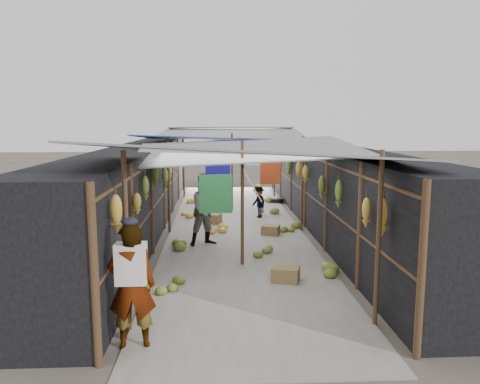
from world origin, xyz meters
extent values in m
plane|color=#6B6356|center=(0.00, 0.00, 0.00)|extent=(80.00, 80.00, 0.00)
cube|color=#9E998E|center=(0.00, 6.50, 0.01)|extent=(3.60, 16.00, 0.02)
cube|color=black|center=(-2.70, 6.50, 1.15)|extent=(1.40, 15.00, 2.30)
cube|color=black|center=(2.70, 6.50, 1.15)|extent=(1.40, 15.00, 2.30)
cube|color=#93764B|center=(0.90, 5.55, 0.13)|extent=(0.54, 0.49, 0.27)
cube|color=#93764B|center=(0.75, 1.92, 0.15)|extent=(0.59, 0.52, 0.30)
cube|color=#93764B|center=(-0.65, 7.04, 0.15)|extent=(0.58, 0.53, 0.30)
cylinder|color=black|center=(1.70, 10.54, 0.08)|extent=(0.55, 0.55, 0.17)
imported|color=white|center=(-1.66, -0.50, 0.85)|extent=(0.66, 0.47, 1.70)
imported|color=navy|center=(-0.77, 4.65, 0.88)|extent=(1.04, 0.93, 1.75)
imported|color=#4A4640|center=(0.78, 7.78, 0.50)|extent=(0.61, 0.75, 1.01)
cylinder|color=brown|center=(-1.80, 0.00, 1.30)|extent=(0.07, 0.07, 2.60)
cylinder|color=brown|center=(1.80, 0.00, 1.30)|extent=(0.07, 0.07, 2.60)
cylinder|color=brown|center=(0.00, 3.00, 1.30)|extent=(0.07, 0.07, 2.60)
cylinder|color=brown|center=(-1.80, 6.00, 1.30)|extent=(0.07, 0.07, 2.60)
cylinder|color=brown|center=(1.80, 6.00, 1.30)|extent=(0.07, 0.07, 2.60)
cylinder|color=brown|center=(0.00, 9.00, 1.30)|extent=(0.07, 0.07, 2.60)
cylinder|color=brown|center=(-1.80, 12.00, 1.30)|extent=(0.07, 0.07, 2.60)
cylinder|color=brown|center=(1.80, 12.00, 1.30)|extent=(0.07, 0.07, 2.60)
cube|color=gray|center=(0.00, 1.00, 2.50)|extent=(5.21, 3.19, 0.52)
cube|color=gray|center=(0.20, 4.20, 2.35)|extent=(5.23, 3.73, 0.50)
cube|color=#203597|center=(-0.10, 7.50, 2.45)|extent=(5.40, 3.60, 0.41)
cube|color=gray|center=(0.00, 10.80, 2.55)|extent=(5.37, 3.66, 0.27)
cube|color=gray|center=(0.10, 13.20, 2.65)|extent=(5.00, 1.99, 0.24)
cylinder|color=brown|center=(-2.00, 6.50, 2.05)|extent=(0.06, 15.00, 0.06)
cylinder|color=brown|center=(2.00, 6.50, 2.05)|extent=(0.06, 15.00, 0.06)
cylinder|color=gray|center=(0.00, 6.50, 2.05)|extent=(0.02, 15.00, 0.02)
cube|color=#1C179A|center=(-0.48, 6.71, 1.75)|extent=(0.70, 0.03, 0.60)
cube|color=white|center=(0.79, 9.39, 1.77)|extent=(0.60, 0.03, 0.55)
cube|color=navy|center=(-0.31, 11.04, 1.75)|extent=(0.65, 0.03, 0.60)
cube|color=#B53E1B|center=(0.80, 4.91, 1.75)|extent=(0.50, 0.03, 0.60)
cube|color=#246D37|center=(-0.55, 1.85, 1.70)|extent=(0.60, 0.03, 0.70)
ellipsoid|color=gold|center=(-1.88, -0.23, 1.76)|extent=(0.17, 0.14, 0.54)
ellipsoid|color=gold|center=(-1.88, 1.43, 1.61)|extent=(0.14, 0.12, 0.38)
ellipsoid|color=olive|center=(-1.88, 2.42, 1.72)|extent=(0.14, 0.12, 0.49)
ellipsoid|color=olive|center=(-1.88, 3.87, 1.79)|extent=(0.15, 0.13, 0.52)
ellipsoid|color=olive|center=(-1.88, 5.92, 1.50)|extent=(0.16, 0.14, 0.56)
ellipsoid|color=gold|center=(-1.88, 7.06, 1.56)|extent=(0.16, 0.13, 0.51)
ellipsoid|color=olive|center=(-1.88, 8.92, 1.73)|extent=(0.19, 0.16, 0.57)
ellipsoid|color=gold|center=(-1.88, 10.12, 1.57)|extent=(0.19, 0.16, 0.59)
ellipsoid|color=gold|center=(-1.88, 12.10, 1.70)|extent=(0.18, 0.15, 0.57)
ellipsoid|color=olive|center=(-1.88, 13.66, 1.60)|extent=(0.14, 0.12, 0.46)
ellipsoid|color=gold|center=(1.88, 0.08, 1.61)|extent=(0.14, 0.12, 0.57)
ellipsoid|color=gold|center=(1.88, 0.83, 1.53)|extent=(0.14, 0.12, 0.51)
ellipsoid|color=olive|center=(1.88, 2.55, 1.57)|extent=(0.15, 0.12, 0.58)
ellipsoid|color=olive|center=(1.88, 4.02, 1.49)|extent=(0.16, 0.13, 0.56)
ellipsoid|color=gold|center=(1.88, 5.99, 1.57)|extent=(0.19, 0.16, 0.52)
ellipsoid|color=gold|center=(1.88, 6.98, 1.59)|extent=(0.19, 0.16, 0.47)
ellipsoid|color=olive|center=(1.88, 8.84, 1.50)|extent=(0.18, 0.16, 0.59)
ellipsoid|color=olive|center=(1.88, 10.25, 1.75)|extent=(0.18, 0.15, 0.37)
ellipsoid|color=gold|center=(1.88, 11.71, 1.71)|extent=(0.14, 0.12, 0.56)
ellipsoid|color=olive|center=(1.88, 13.09, 1.69)|extent=(0.17, 0.14, 0.42)
ellipsoid|color=olive|center=(1.70, 2.29, 0.12)|extent=(0.47, 0.40, 0.24)
ellipsoid|color=olive|center=(1.51, 6.10, 0.16)|extent=(0.64, 0.55, 0.32)
ellipsoid|color=gold|center=(-1.31, 10.67, 0.13)|extent=(0.51, 0.43, 0.25)
ellipsoid|color=olive|center=(-1.50, 1.69, 0.17)|extent=(0.67, 0.57, 0.33)
ellipsoid|color=olive|center=(-1.66, 4.32, 0.14)|extent=(0.57, 0.48, 0.28)
ellipsoid|color=olive|center=(1.21, 8.35, 0.14)|extent=(0.58, 0.49, 0.29)
ellipsoid|color=gold|center=(-0.47, 5.95, 0.13)|extent=(0.53, 0.45, 0.27)
ellipsoid|color=olive|center=(0.43, 3.72, 0.15)|extent=(0.60, 0.51, 0.30)
ellipsoid|color=olive|center=(1.55, 10.44, 0.15)|extent=(0.59, 0.50, 0.30)
ellipsoid|color=gold|center=(-1.34, 8.02, 0.12)|extent=(0.47, 0.40, 0.23)
camera|label=1|loc=(-0.54, -6.45, 3.00)|focal=35.00mm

